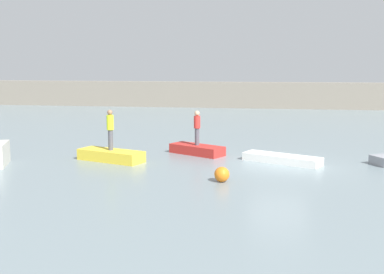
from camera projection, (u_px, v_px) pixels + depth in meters
ground_plane at (279, 166)px, 21.35m from camera, size 120.00×120.00×0.00m
embankment_wall at (274, 95)px, 48.07m from camera, size 80.00×1.20×2.57m
rowboat_yellow at (111, 156)px, 22.45m from camera, size 3.35×2.11×0.51m
rowboat_red at (197, 150)px, 24.09m from camera, size 2.93×2.26×0.46m
rowboat_white at (282, 159)px, 22.07m from camera, size 3.65×2.45×0.35m
person_hiviz_shirt at (110, 128)px, 22.25m from camera, size 0.32×0.32×1.87m
person_red_shirt at (197, 126)px, 23.91m from camera, size 0.32×0.32×1.71m
mooring_buoy at (222, 174)px, 18.50m from camera, size 0.58×0.58×0.58m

